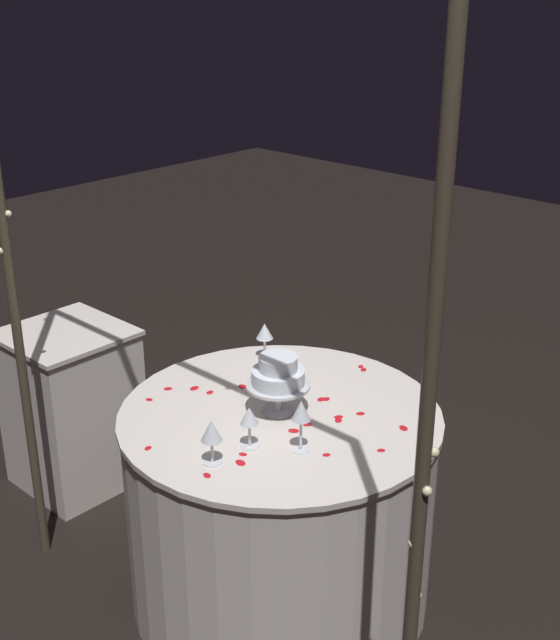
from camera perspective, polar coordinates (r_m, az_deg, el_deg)
ground_plane at (r=3.34m, az=-0.00°, el=-17.94°), size 12.00×12.00×0.00m
decorative_arch at (r=2.31m, az=-7.87°, el=5.48°), size 1.80×0.06×2.38m
main_table at (r=3.10m, az=-0.00°, el=-12.53°), size 1.11×1.11×0.77m
side_table at (r=3.87m, az=-13.89°, el=-5.78°), size 0.49×0.49×0.74m
tiered_cake at (r=2.83m, az=-0.20°, el=-3.84°), size 0.22×0.22×0.21m
wine_glass_0 at (r=2.57m, az=-4.67°, el=-7.58°), size 0.07×0.07×0.15m
wine_glass_1 at (r=2.65m, az=-2.10°, el=-6.67°), size 0.06×0.06×0.14m
wine_glass_2 at (r=2.62m, az=1.44°, el=-6.35°), size 0.06×0.06×0.18m
wine_glass_3 at (r=3.24m, az=-1.05°, el=-0.86°), size 0.07×0.07×0.14m
rose_petal_0 at (r=2.70m, az=6.88°, el=-8.77°), size 0.03×0.03×0.00m
rose_petal_1 at (r=3.06m, az=-2.54°, el=-4.53°), size 0.04×0.03×0.00m
rose_petal_2 at (r=2.66m, az=3.17°, el=-9.12°), size 0.03×0.03×0.00m
rose_petal_3 at (r=3.22m, az=5.50°, el=-3.16°), size 0.03×0.03×0.00m
rose_petal_4 at (r=2.62m, az=-2.70°, el=-9.64°), size 0.04×0.03×0.00m
rose_petal_5 at (r=2.66m, az=-2.53°, el=-9.08°), size 0.03×0.03×0.00m
rose_petal_6 at (r=2.83m, az=8.37°, el=-7.26°), size 0.04×0.04×0.00m
rose_petal_7 at (r=2.98m, az=3.17°, el=-5.37°), size 0.03×0.03×0.00m
rose_petal_8 at (r=3.20m, az=5.69°, el=-3.37°), size 0.03×0.04×0.00m
rose_petal_9 at (r=3.07m, az=-7.61°, el=-4.64°), size 0.04×0.04×0.00m
rose_petal_10 at (r=2.57m, az=-4.97°, el=-10.45°), size 0.03×0.03×0.00m
rose_petal_11 at (r=3.01m, az=-8.87°, el=-5.35°), size 0.03×0.03×0.00m
rose_petal_12 at (r=2.78m, az=0.93°, el=-7.52°), size 0.04×0.04×0.00m
rose_petal_13 at (r=2.82m, az=1.87°, el=-7.10°), size 0.03×0.04×0.00m
rose_petal_14 at (r=3.06m, az=-5.83°, el=-4.62°), size 0.03×0.04×0.00m
rose_petal_15 at (r=2.72m, az=-8.94°, el=-8.58°), size 0.02×0.03×0.00m
rose_petal_16 at (r=3.03m, az=-4.78°, el=-4.91°), size 0.02×0.03×0.00m
rose_petal_17 at (r=3.15m, az=0.33°, el=-3.70°), size 0.04×0.04×0.00m
rose_petal_18 at (r=2.89m, az=5.48°, el=-6.33°), size 0.04×0.04×0.00m
rose_petal_19 at (r=2.85m, az=3.99°, el=-6.80°), size 0.04×0.04×0.00m
rose_petal_20 at (r=2.98m, az=2.82°, el=-5.39°), size 0.02×0.03×0.00m
rose_petal_21 at (r=2.87m, az=3.99°, el=-6.58°), size 0.04×0.04×0.00m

